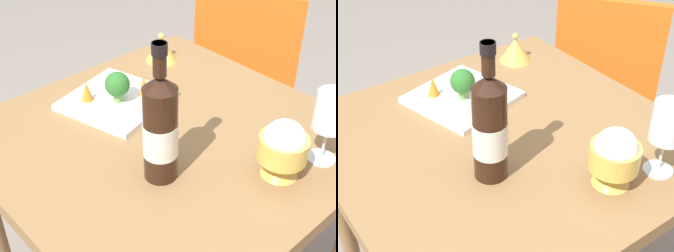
# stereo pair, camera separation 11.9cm
# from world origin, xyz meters

# --- Properties ---
(dining_table) EXTENTS (0.85, 0.85, 0.75)m
(dining_table) POSITION_xyz_m (0.00, 0.00, 0.65)
(dining_table) COLOR olive
(dining_table) RESTS_ON ground_plane
(chair_by_wall) EXTENTS (0.56, 0.56, 0.85)m
(chair_by_wall) POSITION_xyz_m (-0.76, -0.36, 0.53)
(chair_by_wall) COLOR orange
(chair_by_wall) RESTS_ON ground_plane
(wine_bottle) EXTENTS (0.08, 0.08, 0.33)m
(wine_bottle) POSITION_xyz_m (0.11, 0.10, 0.87)
(wine_bottle) COLOR black
(wine_bottle) RESTS_ON dining_table
(wine_glass) EXTENTS (0.08, 0.08, 0.18)m
(wine_glass) POSITION_xyz_m (-0.20, 0.31, 0.88)
(wine_glass) COLOR white
(wine_glass) RESTS_ON dining_table
(rice_bowl) EXTENTS (0.11, 0.11, 0.14)m
(rice_bowl) POSITION_xyz_m (-0.09, 0.28, 0.82)
(rice_bowl) COLOR gold
(rice_bowl) RESTS_ON dining_table
(rice_bowl_lid) EXTENTS (0.10, 0.10, 0.09)m
(rice_bowl_lid) POSITION_xyz_m (-0.26, -0.31, 0.78)
(rice_bowl_lid) COLOR gold
(rice_bowl_lid) RESTS_ON dining_table
(serving_plate) EXTENTS (0.31, 0.31, 0.02)m
(serving_plate) POSITION_xyz_m (-0.00, -0.21, 0.75)
(serving_plate) COLOR white
(serving_plate) RESTS_ON dining_table
(broccoli_floret) EXTENTS (0.07, 0.07, 0.09)m
(broccoli_floret) POSITION_xyz_m (0.01, -0.19, 0.81)
(broccoli_floret) COLOR #729E4C
(broccoli_floret) RESTS_ON serving_plate
(carrot_garnish_left) EXTENTS (0.03, 0.03, 0.06)m
(carrot_garnish_left) POSITION_xyz_m (-0.07, -0.17, 0.79)
(carrot_garnish_left) COLOR orange
(carrot_garnish_left) RESTS_ON serving_plate
(carrot_garnish_right) EXTENTS (0.03, 0.03, 0.06)m
(carrot_garnish_right) POSITION_xyz_m (0.06, -0.25, 0.79)
(carrot_garnish_right) COLOR orange
(carrot_garnish_right) RESTS_ON serving_plate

